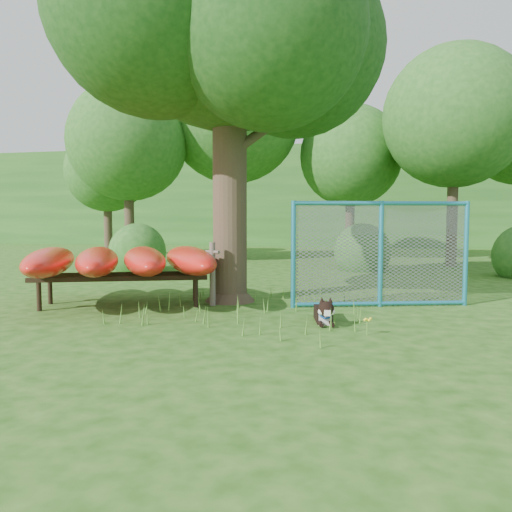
% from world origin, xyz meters
% --- Properties ---
extents(ground, '(80.00, 80.00, 0.00)m').
position_xyz_m(ground, '(0.00, 0.00, 0.00)').
color(ground, '#1D490E').
rests_on(ground, ground).
extents(oak_tree, '(6.10, 5.94, 8.39)m').
position_xyz_m(oak_tree, '(-0.63, 2.38, 5.60)').
color(oak_tree, '#3B2D20').
rests_on(oak_tree, ground).
extents(wooden_post, '(0.32, 0.19, 1.20)m').
position_xyz_m(wooden_post, '(-0.76, 1.78, 0.64)').
color(wooden_post, brown).
rests_on(wooden_post, ground).
extents(kayak_rack, '(4.53, 4.07, 1.11)m').
position_xyz_m(kayak_rack, '(-2.45, 1.43, 0.85)').
color(kayak_rack, black).
rests_on(kayak_rack, ground).
extents(husky_dog, '(0.40, 1.04, 0.46)m').
position_xyz_m(husky_dog, '(1.42, 0.62, 0.16)').
color(husky_dog, black).
rests_on(husky_dog, ground).
extents(fence_section, '(3.26, 1.03, 3.29)m').
position_xyz_m(fence_section, '(2.33, 2.34, 0.99)').
color(fence_section, teal).
rests_on(fence_section, ground).
extents(wildflower_clump, '(0.12, 0.10, 0.25)m').
position_xyz_m(wildflower_clump, '(2.08, -0.07, 0.20)').
color(wildflower_clump, '#518A2D').
rests_on(wildflower_clump, ground).
extents(bg_tree_a, '(4.40, 4.40, 6.70)m').
position_xyz_m(bg_tree_a, '(-6.50, 10.00, 4.48)').
color(bg_tree_a, '#3B2D20').
rests_on(bg_tree_a, ground).
extents(bg_tree_b, '(5.20, 5.20, 8.22)m').
position_xyz_m(bg_tree_b, '(-3.00, 12.00, 5.61)').
color(bg_tree_b, '#3B2D20').
rests_on(bg_tree_b, ground).
extents(bg_tree_c, '(4.00, 4.00, 6.12)m').
position_xyz_m(bg_tree_c, '(1.50, 13.00, 4.11)').
color(bg_tree_c, '#3B2D20').
rests_on(bg_tree_c, ground).
extents(bg_tree_d, '(4.80, 4.80, 7.50)m').
position_xyz_m(bg_tree_d, '(5.00, 11.00, 5.08)').
color(bg_tree_d, '#3B2D20').
rests_on(bg_tree_d, ground).
extents(bg_tree_f, '(3.60, 3.60, 5.55)m').
position_xyz_m(bg_tree_f, '(-9.00, 13.00, 3.73)').
color(bg_tree_f, '#3B2D20').
rests_on(bg_tree_f, ground).
extents(shrub_left, '(1.80, 1.80, 1.80)m').
position_xyz_m(shrub_left, '(-5.00, 7.50, 0.00)').
color(shrub_left, '#245C1D').
rests_on(shrub_left, ground).
extents(shrub_mid, '(1.80, 1.80, 1.80)m').
position_xyz_m(shrub_mid, '(2.00, 9.00, 0.00)').
color(shrub_mid, '#245C1D').
rests_on(shrub_mid, ground).
extents(wooded_hillside, '(80.00, 12.00, 6.00)m').
position_xyz_m(wooded_hillside, '(0.00, 28.00, 3.00)').
color(wooded_hillside, '#245C1D').
rests_on(wooded_hillside, ground).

